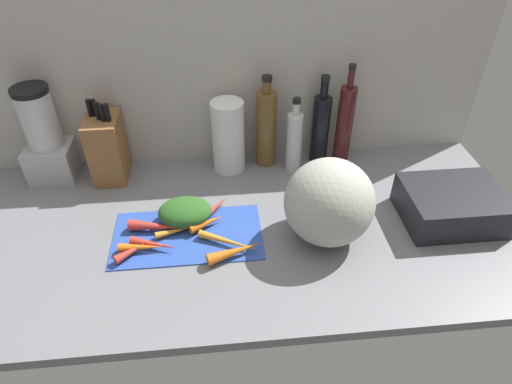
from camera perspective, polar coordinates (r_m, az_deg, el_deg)
The scene contains 22 objects.
ground_plane at distance 132.71cm, azimuth -1.55°, elevation -4.54°, with size 170.00×80.00×3.00cm, color slate.
wall_back at distance 147.96cm, azimuth -2.96°, elevation 14.86°, with size 170.00×3.00×60.00cm, color #BCB7AD.
cutting_board at distance 128.92cm, azimuth -8.83°, elevation -5.51°, with size 42.55×23.15×0.80cm, color #2D51B7.
carrot_0 at distance 128.59cm, azimuth -10.59°, elevation -5.03°, with size 2.05×2.05×10.56cm, color orange.
carrot_1 at distance 125.21cm, azimuth -15.74°, elevation -7.34°, with size 2.53×2.53×10.23cm, color red.
carrot_2 at distance 130.15cm, azimuth -12.71°, elevation -4.36°, with size 3.35×3.35×16.24cm, color red.
carrot_3 at distance 123.56cm, azimuth -3.62°, elevation -6.41°, with size 2.28×2.28×17.83cm, color orange.
carrot_4 at distance 129.28cm, azimuth -6.39°, elevation -3.97°, with size 2.92×2.92×10.91cm, color orange.
carrot_5 at distance 125.64cm, azimuth -13.14°, elevation -6.59°, with size 2.51×2.51×13.33cm, color red.
carrot_6 at distance 135.23cm, azimuth -5.10°, elevation -1.86°, with size 2.06×2.06×10.72cm, color red.
carrot_7 at distance 120.09cm, azimuth -2.71°, elevation -7.67°, with size 3.28×3.28×15.83cm, color orange.
carrot_8 at distance 125.44cm, azimuth -14.68°, elevation -6.94°, with size 2.70×2.70×12.03cm, color orange.
carrot_greens_pile at distance 130.94cm, azimuth -9.17°, elevation -2.53°, with size 15.77×12.13×6.67cm, color #2D6023.
winter_squash at distance 121.43cm, azimuth 9.45°, elevation -1.32°, with size 24.82×24.47×24.59cm, color #B2B7A8.
knife_block at distance 152.01cm, azimuth -18.67°, elevation 5.50°, with size 10.36×14.71×27.53cm.
blender_appliance at distance 158.93cm, azimuth -25.54°, elevation 6.15°, with size 14.58×14.58×31.86cm.
paper_towel_roll at distance 147.87cm, azimuth -3.61°, elevation 7.18°, with size 10.79×10.79×24.96cm, color white.
bottle_0 at distance 149.81cm, azimuth 1.33°, elevation 8.33°, with size 6.87×6.87×32.30cm.
bottle_1 at distance 148.32cm, azimuth 4.96°, elevation 6.58°, with size 5.26×5.26×26.66cm.
bottle_2 at distance 153.63cm, azimuth 8.34°, elevation 8.27°, with size 6.11×6.11×31.49cm.
bottle_3 at distance 153.25cm, azimuth 11.38°, elevation 8.58°, with size 5.56×5.56×35.64cm.
dish_rack at distance 142.49cm, azimuth 24.01°, elevation -1.54°, with size 28.43×22.12×10.13cm, color black.
Camera 1 is at (-6.06, -97.20, 88.65)cm, focal length 30.91 mm.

